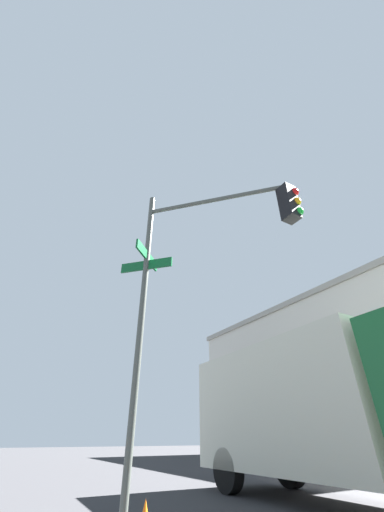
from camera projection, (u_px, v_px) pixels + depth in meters
The scene contains 3 objects.
traffic_signal_near at pixel (210, 255), 5.75m from camera, with size 2.74×2.62×6.00m.
building_stucco at pixel (379, 386), 25.51m from camera, with size 19.51×22.28×10.04m.
box_truck_second at pixel (331, 405), 6.78m from camera, with size 8.16×2.74×3.32m.
Camera 1 is at (-1.97, -8.82, 1.21)m, focal length 20.89 mm.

